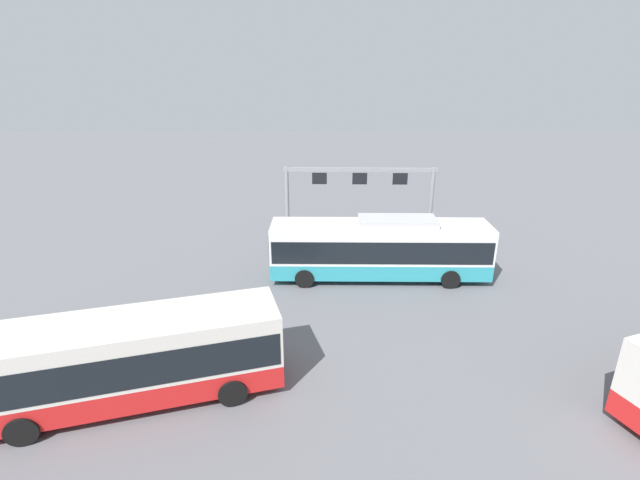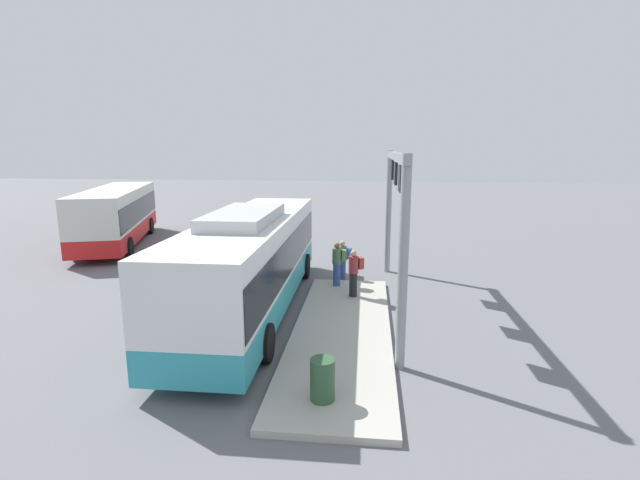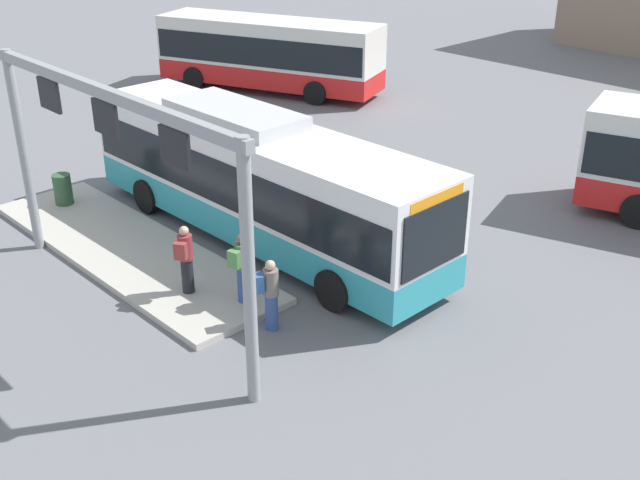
{
  "view_description": "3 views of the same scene",
  "coord_description": "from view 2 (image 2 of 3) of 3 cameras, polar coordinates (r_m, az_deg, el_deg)",
  "views": [
    {
      "loc": [
        2.74,
        23.13,
        10.9
      ],
      "look_at": [
        3.24,
        -1.28,
        1.71
      ],
      "focal_mm": 25.88,
      "sensor_mm": 36.0,
      "label": 1
    },
    {
      "loc": [
        -14.13,
        -3.75,
        5.33
      ],
      "look_at": [
        3.93,
        -1.79,
        1.63
      ],
      "focal_mm": 25.62,
      "sensor_mm": 36.0,
      "label": 2
    },
    {
      "loc": [
        14.85,
        -11.89,
        9.12
      ],
      "look_at": [
        3.34,
        -0.94,
        1.43
      ],
      "focal_mm": 43.64,
      "sensor_mm": 36.0,
      "label": 3
    }
  ],
  "objects": [
    {
      "name": "ground_plane",
      "position": [
        15.56,
        -8.24,
        -8.65
      ],
      "size": [
        120.0,
        120.0,
        0.0
      ],
      "primitive_type": "plane",
      "color": "slate"
    },
    {
      "name": "platform_curb",
      "position": [
        13.5,
        2.74,
        -11.38
      ],
      "size": [
        10.0,
        2.8,
        0.16
      ],
      "primitive_type": "cube",
      "color": "#B2ADA3",
      "rests_on": "ground"
    },
    {
      "name": "bus_main",
      "position": [
        15.03,
        -8.44,
        -2.15
      ],
      "size": [
        11.69,
        2.77,
        3.46
      ],
      "rotation": [
        0.0,
        0.0,
        0.01
      ],
      "color": "teal",
      "rests_on": "ground"
    },
    {
      "name": "trash_bin",
      "position": [
        9.87,
        0.32,
        -17.03
      ],
      "size": [
        0.52,
        0.52,
        0.9
      ],
      "primitive_type": "cylinder",
      "color": "#2D5133",
      "rests_on": "platform_curb"
    },
    {
      "name": "person_boarding",
      "position": [
        18.38,
        2.9,
        -2.48
      ],
      "size": [
        0.5,
        0.6,
        1.67
      ],
      "rotation": [
        0.0,
        0.0,
        1.14
      ],
      "color": "#334C8C",
      "rests_on": "ground"
    },
    {
      "name": "platform_sign_gantry",
      "position": [
        15.11,
        9.33,
        5.38
      ],
      "size": [
        9.35,
        0.24,
        5.2
      ],
      "color": "gray",
      "rests_on": "ground"
    },
    {
      "name": "person_waiting_near",
      "position": [
        17.27,
        2.22,
        -2.85
      ],
      "size": [
        0.42,
        0.58,
        1.67
      ],
      "rotation": [
        0.0,
        0.0,
        1.79
      ],
      "color": "#334C8C",
      "rests_on": "platform_curb"
    },
    {
      "name": "bus_background_right",
      "position": [
        27.72,
        -24.05,
        3.14
      ],
      "size": [
        10.64,
        5.47,
        3.1
      ],
      "rotation": [
        0.0,
        0.0,
        3.44
      ],
      "color": "red",
      "rests_on": "ground"
    },
    {
      "name": "person_waiting_mid",
      "position": [
        16.06,
        4.28,
        -3.97
      ],
      "size": [
        0.54,
        0.61,
        1.67
      ],
      "rotation": [
        0.0,
        0.0,
        2.14
      ],
      "color": "black",
      "rests_on": "platform_curb"
    }
  ]
}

